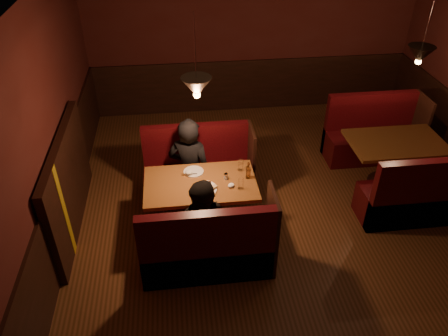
{
  "coord_description": "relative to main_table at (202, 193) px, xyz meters",
  "views": [
    {
      "loc": [
        -1.47,
        -4.29,
        4.04
      ],
      "look_at": [
        -0.94,
        0.1,
        0.95
      ],
      "focal_mm": 35.0,
      "sensor_mm": 36.0,
      "label": 1
    }
  ],
  "objects": [
    {
      "name": "room",
      "position": [
        0.95,
        -0.05,
        0.47
      ],
      "size": [
        6.02,
        7.02,
        2.92
      ],
      "color": "#462B12",
      "rests_on": "ground"
    },
    {
      "name": "main_table",
      "position": [
        0.0,
        0.0,
        0.0
      ],
      "size": [
        1.41,
        0.85,
        0.99
      ],
      "color": "brown",
      "rests_on": "ground"
    },
    {
      "name": "main_bench_far",
      "position": [
        0.02,
        0.8,
        -0.25
      ],
      "size": [
        1.55,
        0.55,
        1.06
      ],
      "color": "black",
      "rests_on": "ground"
    },
    {
      "name": "main_bench_near",
      "position": [
        0.02,
        -0.8,
        -0.25
      ],
      "size": [
        1.55,
        0.55,
        1.06
      ],
      "color": "black",
      "rests_on": "ground"
    },
    {
      "name": "second_table",
      "position": [
        2.87,
        0.63,
        -0.01
      ],
      "size": [
        1.36,
        0.87,
        0.76
      ],
      "color": "brown",
      "rests_on": "ground"
    },
    {
      "name": "second_bench_far",
      "position": [
        2.9,
        1.44,
        -0.24
      ],
      "size": [
        1.5,
        0.56,
        1.07
      ],
      "color": "black",
      "rests_on": "ground"
    },
    {
      "name": "second_bench_near",
      "position": [
        2.9,
        -0.18,
        -0.24
      ],
      "size": [
        1.5,
        0.56,
        1.07
      ],
      "color": "black",
      "rests_on": "ground"
    },
    {
      "name": "diner_a",
      "position": [
        -0.12,
        0.6,
        0.26
      ],
      "size": [
        0.71,
        0.59,
        1.68
      ],
      "primitive_type": "imported",
      "rotation": [
        0.0,
        0.0,
        2.8
      ],
      "color": "black",
      "rests_on": "ground"
    },
    {
      "name": "diner_b",
      "position": [
        0.0,
        -0.58,
        0.16
      ],
      "size": [
        0.84,
        0.73,
        1.49
      ],
      "primitive_type": "imported",
      "rotation": [
        0.0,
        0.0,
        -0.26
      ],
      "color": "black",
      "rests_on": "ground"
    }
  ]
}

